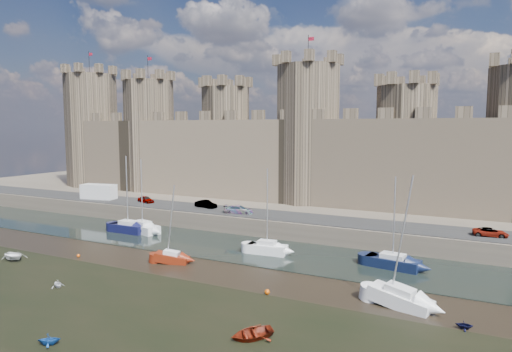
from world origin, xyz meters
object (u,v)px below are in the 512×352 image
Objects in this scene: sailboat_5 at (400,298)px; dinghy_1 at (49,340)px; car_2 at (239,210)px; sailboat_0 at (143,227)px; sailboat_4 at (172,257)px; car_3 at (490,232)px; sailboat_3 at (393,262)px; sailboat_1 at (128,227)px; car_1 at (206,204)px; car_0 at (146,199)px; van at (99,192)px; sailboat_2 at (267,248)px.

sailboat_5 is 7.44× the size of dinghy_1.
sailboat_0 is at bearing 110.66° from car_2.
car_2 is 0.48× the size of sailboat_4.
sailboat_3 is (-9.37, -9.28, -2.26)m from car_3.
sailboat_5 is (2.48, -10.60, 0.03)m from sailboat_3.
car_1 is at bearing 57.31° from sailboat_1.
car_0 is 0.39× the size of sailboat_4.
sailboat_1 reaches higher than dinghy_1.
sailboat_3 is at bearing -85.62° from car_0.
car_0 is 11.76m from sailboat_0.
van reaches higher than car_2.
car_1 is 0.38× the size of sailboat_3.
sailboat_3 is (35.38, -0.87, -0.05)m from sailboat_0.
sailboat_2 is at bearing -166.76° from sailboat_3.
car_2 is 32.54m from sailboat_5.
sailboat_1 is (-6.64, -10.39, -2.27)m from car_1.
car_1 reaches higher than car_0.
sailboat_4 reaches higher than van.
car_2 is 28.73m from van.
sailboat_3 reaches higher than car_3.
car_1 reaches higher than car_2.
car_3 is 45.59m from sailboat_0.
car_3 is 13.38m from sailboat_3.
sailboat_0 reaches higher than van.
sailboat_2 is (-23.89, -10.39, -2.21)m from car_3.
sailboat_1 is at bearing -42.13° from van.
car_1 is 0.37× the size of sailboat_2.
sailboat_5 reaches higher than sailboat_1.
sailboat_4 reaches higher than dinghy_1.
car_2 is 25.33m from sailboat_3.
sailboat_3 is at bearing -0.52° from sailboat_2.
van reaches higher than car_0.
sailboat_2 is (20.86, -1.99, -0.00)m from sailboat_0.
sailboat_2 is 27.96m from dinghy_1.
dinghy_1 is (-20.84, -18.20, -0.40)m from sailboat_5.
car_1 is at bearing 170.21° from sailboat_3.
sailboat_0 is (17.06, -8.41, -3.01)m from van.
car_1 is 21.83m from van.
dinghy_1 is at bearing -94.90° from sailboat_4.
car_1 is 41.12m from dinghy_1.
dinghy_1 is at bearing -56.77° from sailboat_1.
sailboat_0 reaches higher than dinghy_1.
car_0 is 10.06m from van.
car_2 is 1.12× the size of car_3.
sailboat_5 reaches higher than car_0.
dinghy_1 is (34.08, -38.08, -3.42)m from van.
sailboat_3 is 0.87× the size of sailboat_5.
sailboat_2 reaches higher than sailboat_3.
sailboat_3 is (37.29, 0.05, -0.08)m from sailboat_1.
sailboat_1 is at bearing 158.16° from car_1.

